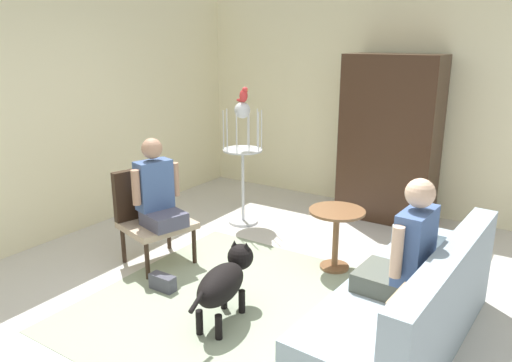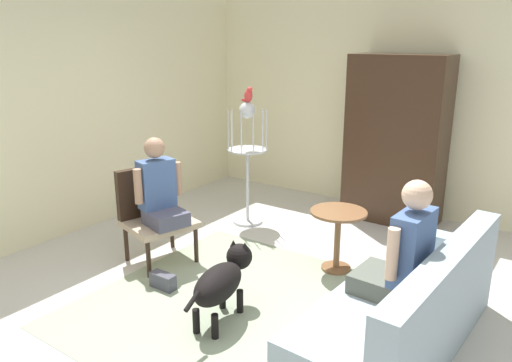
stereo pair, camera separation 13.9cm
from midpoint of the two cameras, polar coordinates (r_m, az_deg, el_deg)
name	(u,v)px [view 1 (the left image)]	position (r m, az deg, el deg)	size (l,w,h in m)	color
ground_plane	(256,312)	(4.20, -1.02, -14.97)	(7.51, 7.51, 0.00)	beige
back_wall	(394,99)	(6.52, 15.07, 9.14)	(6.07, 0.12, 2.86)	beige
left_wall	(57,109)	(5.87, -22.71, 7.71)	(0.12, 6.86, 2.86)	beige
area_rug	(242,308)	(4.26, -2.58, -14.46)	(2.48, 2.46, 0.01)	gray
couch	(408,309)	(3.83, 16.16, -14.02)	(0.91, 2.07, 0.82)	#8EA0AD
armchair	(150,209)	(5.04, -12.91, -3.23)	(0.73, 0.76, 0.94)	black
person_on_couch	(406,251)	(3.62, 15.90, -7.77)	(0.50, 0.57, 0.87)	#4F544A
person_on_armchair	(157,190)	(4.84, -12.21, -1.05)	(0.50, 0.49, 0.84)	#48485C
round_end_table	(336,228)	(4.80, 8.43, -5.44)	(0.54, 0.54, 0.61)	brown
dog	(225,280)	(3.96, -4.66, -11.35)	(0.37, 0.92, 0.56)	black
bird_cage_stand	(243,154)	(5.82, -2.24, 3.15)	(0.47, 0.47, 1.47)	silver
parrot	(244,95)	(5.69, -2.15, 9.91)	(0.17, 0.10, 0.18)	red
armoire_cabinet	(390,139)	(6.17, 14.59, 4.71)	(1.12, 0.56, 2.00)	#382316
handbag	(163,282)	(4.59, -11.62, -11.43)	(0.25, 0.10, 0.14)	#3F3F4C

